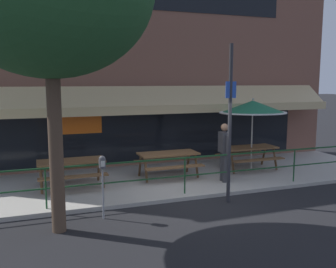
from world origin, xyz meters
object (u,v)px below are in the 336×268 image
(picnic_table_centre, at_px, (168,158))
(pedestrian_walking, at_px, (224,149))
(picnic_table_left, at_px, (71,166))
(parking_meter_near, at_px, (102,168))
(street_sign_pole, at_px, (230,123))
(picnic_table_right, at_px, (249,151))
(patio_umbrella_right, at_px, (253,107))

(picnic_table_centre, relative_size, pedestrian_walking, 1.05)
(picnic_table_left, relative_size, picnic_table_centre, 1.00)
(pedestrian_walking, xyz_separation_m, parking_meter_near, (-3.81, -1.53, 0.09))
(pedestrian_walking, bearing_deg, street_sign_pole, -114.30)
(picnic_table_centre, xyz_separation_m, picnic_table_right, (2.88, 0.06, 0.00))
(picnic_table_right, relative_size, patio_umbrella_right, 0.76)
(picnic_table_left, bearing_deg, picnic_table_centre, 2.03)
(picnic_table_left, bearing_deg, picnic_table_right, 1.65)
(patio_umbrella_right, xyz_separation_m, pedestrian_walking, (-1.51, -0.92, -1.12))
(pedestrian_walking, xyz_separation_m, street_sign_pole, (-0.66, -1.46, 0.95))
(picnic_table_centre, xyz_separation_m, pedestrian_walking, (1.37, -0.99, 0.35))
(patio_umbrella_right, bearing_deg, picnic_table_right, 90.00)
(picnic_table_centre, height_order, street_sign_pole, street_sign_pole)
(pedestrian_walking, bearing_deg, picnic_table_right, 34.92)
(picnic_table_centre, height_order, pedestrian_walking, pedestrian_walking)
(picnic_table_centre, relative_size, parking_meter_near, 1.27)
(patio_umbrella_right, height_order, parking_meter_near, patio_umbrella_right)
(picnic_table_centre, distance_m, pedestrian_walking, 1.73)
(picnic_table_left, relative_size, pedestrian_walking, 1.05)
(picnic_table_right, bearing_deg, pedestrian_walking, -145.08)
(picnic_table_left, height_order, picnic_table_centre, same)
(pedestrian_walking, distance_m, parking_meter_near, 4.10)
(picnic_table_right, height_order, patio_umbrella_right, patio_umbrella_right)
(parking_meter_near, bearing_deg, picnic_table_left, 100.35)
(picnic_table_left, height_order, picnic_table_right, same)
(pedestrian_walking, bearing_deg, picnic_table_centre, 144.19)
(picnic_table_centre, relative_size, patio_umbrella_right, 0.76)
(street_sign_pole, bearing_deg, picnic_table_left, 146.81)
(picnic_table_centre, xyz_separation_m, street_sign_pole, (0.71, -2.45, 1.31))
(picnic_table_left, xyz_separation_m, picnic_table_centre, (2.88, 0.10, 0.00))
(picnic_table_left, xyz_separation_m, patio_umbrella_right, (5.76, 0.03, 1.47))
(patio_umbrella_right, distance_m, pedestrian_walking, 2.09)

